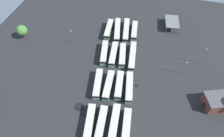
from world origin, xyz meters
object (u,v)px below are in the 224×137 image
(bus_row1_slot3, at_px, (98,84))
(lamp_post_far_corner, at_px, (203,56))
(bus_row1_slot0, at_px, (129,87))
(bus_row0_slot3, at_px, (90,123))
(bus_row2_slot1, at_px, (122,55))
(bus_row0_slot0, at_px, (126,127))
(bus_row0_slot1, at_px, (114,126))
(tree_northwest, at_px, (22,30))
(bus_row3_slot1, at_px, (126,31))
(bus_row2_slot2, at_px, (113,54))
(bus_row3_slot3, at_px, (109,29))
(maintenance_shelter, at_px, (172,21))
(bus_row3_slot0, at_px, (134,31))
(bus_row2_slot3, at_px, (104,53))
(depot_building, at_px, (218,102))
(lamp_post_by_building, at_px, (185,68))
(lamp_post_near_entrance, at_px, (72,37))
(bus_row2_slot0, at_px, (132,56))
(bus_row1_slot2, at_px, (109,85))
(bus_row0_slot2, at_px, (101,124))
(bus_row1_slot1, at_px, (119,85))
(bus_row3_slot2, at_px, (117,30))

(bus_row1_slot3, distance_m, lamp_post_far_corner, 44.43)
(bus_row1_slot0, bearing_deg, bus_row0_slot3, 151.02)
(bus_row2_slot1, bearing_deg, bus_row0_slot0, -164.55)
(bus_row0_slot1, height_order, tree_northwest, tree_northwest)
(bus_row0_slot3, bearing_deg, bus_row1_slot0, -28.98)
(bus_row3_slot1, bearing_deg, bus_row2_slot2, 173.78)
(bus_row3_slot3, xyz_separation_m, maintenance_shelter, (12.05, -29.09, 1.62))
(bus_row3_slot0, bearing_deg, bus_row2_slot3, 151.07)
(depot_building, distance_m, lamp_post_by_building, 16.96)
(bus_row3_slot3, bearing_deg, maintenance_shelter, -67.50)
(bus_row3_slot3, distance_m, lamp_post_near_entrance, 18.50)
(bus_row0_slot1, bearing_deg, bus_row1_slot0, -5.67)
(bus_row2_slot1, bearing_deg, bus_row1_slot0, -158.01)
(bus_row2_slot3, xyz_separation_m, bus_row3_slot0, (17.67, -9.77, -0.00))
(maintenance_shelter, relative_size, lamp_post_by_building, 1.48)
(depot_building, bearing_deg, bus_row2_slot0, 67.31)
(bus_row1_slot2, bearing_deg, bus_row0_slot0, -145.10)
(bus_row0_slot2, xyz_separation_m, lamp_post_by_building, (29.91, -25.33, 2.36))
(bus_row0_slot2, bearing_deg, bus_row2_slot0, -6.73)
(lamp_post_far_corner, bearing_deg, bus_row0_slot0, 146.74)
(bus_row0_slot0, distance_m, depot_building, 34.34)
(bus_row0_slot3, relative_size, lamp_post_by_building, 1.77)
(bus_row2_slot1, height_order, bus_row3_slot0, same)
(bus_row1_slot2, relative_size, bus_row2_slot0, 0.81)
(bus_row0_slot0, xyz_separation_m, bus_row3_slot0, (48.25, 6.79, -0.00))
(bus_row0_slot0, distance_m, bus_row3_slot1, 48.77)
(bus_row2_slot2, relative_size, lamp_post_far_corner, 1.50)
(bus_row1_slot1, xyz_separation_m, maintenance_shelter, (42.66, -16.35, 1.62))
(bus_row3_slot0, height_order, bus_row3_slot2, same)
(bus_row0_slot1, xyz_separation_m, bus_row2_slot3, (31.39, 12.55, -0.00))
(bus_row0_slot0, height_order, bus_row1_slot0, same)
(bus_row0_slot2, distance_m, bus_row0_slot3, 3.88)
(bus_row2_slot0, distance_m, bus_row3_slot3, 20.61)
(bus_row0_slot1, height_order, bus_row1_slot3, same)
(bus_row0_slot0, distance_m, bus_row1_slot2, 17.73)
(bus_row2_slot2, height_order, maintenance_shelter, maintenance_shelter)
(bus_row2_slot1, height_order, depot_building, depot_building)
(bus_row2_slot0, distance_m, bus_row3_slot0, 16.77)
(bus_row1_slot0, distance_m, bus_row2_slot3, 20.56)
(bus_row3_slot1, xyz_separation_m, bus_row3_slot2, (-0.97, 4.14, 0.00))
(bus_row3_slot2, bearing_deg, maintenance_shelter, -64.96)
(bus_row0_slot3, bearing_deg, bus_row1_slot1, -18.47)
(bus_row1_slot0, bearing_deg, lamp_post_far_corner, -51.60)
(bus_row0_slot3, distance_m, lamp_post_by_building, 42.33)
(bus_row2_slot1, xyz_separation_m, lamp_post_far_corner, (5.41, -32.62, 2.96))
(bus_row1_slot2, xyz_separation_m, depot_building, (2.93, -39.70, 0.67))
(bus_row0_slot1, bearing_deg, bus_row3_slot1, 7.81)
(maintenance_shelter, distance_m, tree_northwest, 71.81)
(bus_row0_slot0, distance_m, bus_row0_slot2, 8.31)
(bus_row2_slot0, bearing_deg, lamp_post_by_building, -97.50)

